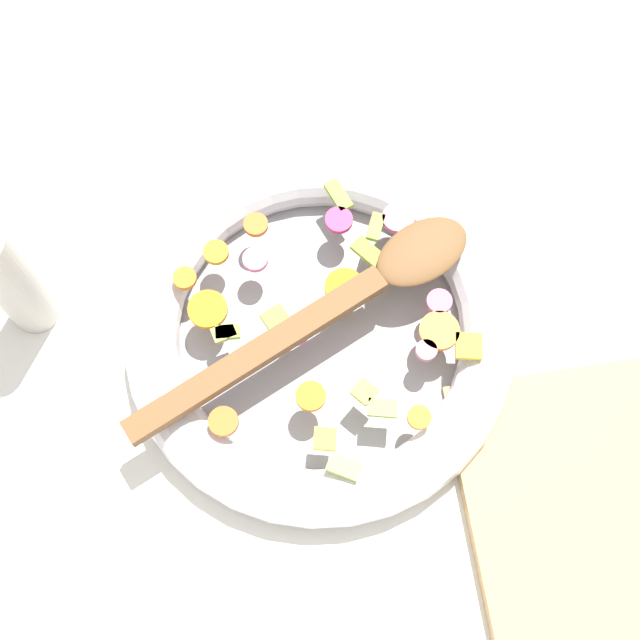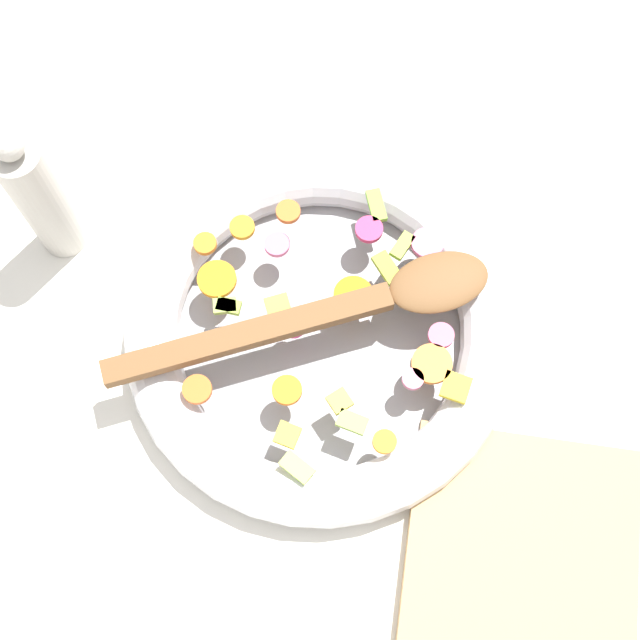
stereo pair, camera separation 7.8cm
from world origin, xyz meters
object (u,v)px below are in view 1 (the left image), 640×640
(skillet, at_px, (320,330))
(pepper_mill, at_px, (8,278))
(wooden_spoon, at_px, (337,304))
(cutting_board, at_px, (581,517))

(skillet, bearing_deg, pepper_mill, -104.37)
(wooden_spoon, relative_size, pepper_mill, 1.79)
(skillet, bearing_deg, wooden_spoon, 114.70)
(pepper_mill, distance_m, cutting_board, 0.53)
(cutting_board, bearing_deg, pepper_mill, -120.04)
(pepper_mill, relative_size, cutting_board, 0.71)
(pepper_mill, bearing_deg, cutting_board, 59.96)
(wooden_spoon, relative_size, cutting_board, 1.28)
(skillet, height_order, pepper_mill, pepper_mill)
(skillet, xyz_separation_m, cutting_board, (0.20, 0.20, -0.01))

